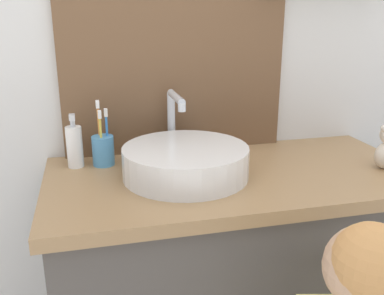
# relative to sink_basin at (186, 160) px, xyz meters

# --- Properties ---
(wall_back) EXTENTS (3.20, 0.18, 2.50)m
(wall_back) POSITION_rel_sink_basin_xyz_m (0.15, 0.27, 0.34)
(wall_back) COLOR silver
(wall_back) RESTS_ON ground_plane
(sink_basin) EXTENTS (0.34, 0.40, 0.21)m
(sink_basin) POSITION_rel_sink_basin_xyz_m (0.00, 0.00, 0.00)
(sink_basin) COLOR white
(sink_basin) RESTS_ON vanity_counter
(toothbrush_holder) EXTENTS (0.06, 0.06, 0.19)m
(toothbrush_holder) POSITION_rel_sink_basin_xyz_m (-0.22, 0.14, 0.00)
(toothbrush_holder) COLOR #4C93C6
(toothbrush_holder) RESTS_ON vanity_counter
(soap_dispenser) EXTENTS (0.05, 0.05, 0.16)m
(soap_dispenser) POSITION_rel_sink_basin_xyz_m (-0.29, 0.15, 0.02)
(soap_dispenser) COLOR white
(soap_dispenser) RESTS_ON vanity_counter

